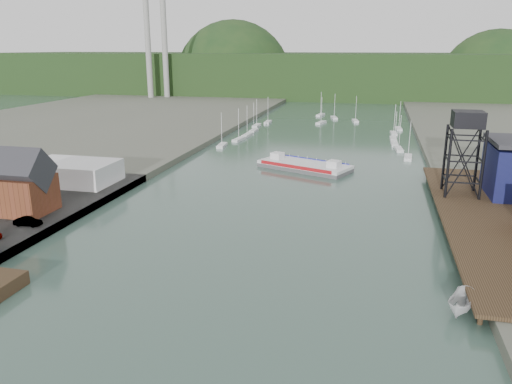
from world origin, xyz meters
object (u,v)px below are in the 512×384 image
at_px(chain_ferry, 304,166).
at_px(motorboat, 462,304).
at_px(harbor_building, 15,187).
at_px(lift_tower, 467,125).

xyz_separation_m(chain_ferry, motorboat, (27.69, -66.23, 0.30)).
xyz_separation_m(harbor_building, chain_ferry, (43.59, 50.15, -5.14)).
bearing_deg(motorboat, chain_ferry, 134.19).
height_order(harbor_building, motorboat, harbor_building).
height_order(harbor_building, lift_tower, lift_tower).
bearing_deg(motorboat, lift_tower, 104.11).
height_order(chain_ferry, motorboat, chain_ferry).
relative_size(lift_tower, motorboat, 2.49).
bearing_deg(chain_ferry, lift_tower, -10.90).
bearing_deg(harbor_building, motorboat, -12.72).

